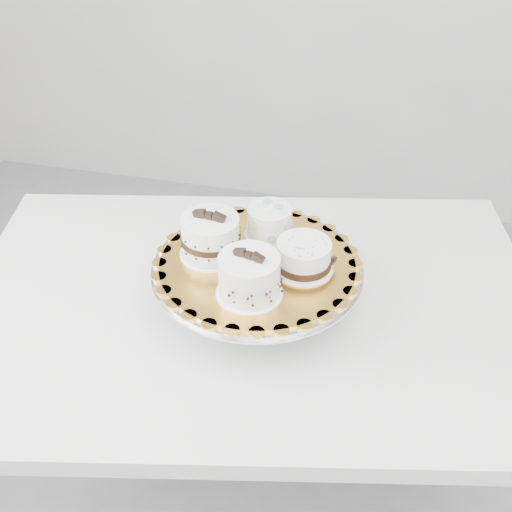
% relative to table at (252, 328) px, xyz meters
% --- Properties ---
extents(table, '(1.33, 1.02, 0.75)m').
position_rel_table_xyz_m(table, '(0.00, 0.00, 0.00)').
color(table, silver).
rests_on(table, floor).
extents(cake_stand, '(0.41, 0.41, 0.11)m').
position_rel_table_xyz_m(cake_stand, '(0.02, -0.02, 0.16)').
color(cake_stand, gray).
rests_on(cake_stand, table).
extents(cake_board, '(0.40, 0.40, 0.01)m').
position_rel_table_xyz_m(cake_board, '(0.02, -0.02, 0.19)').
color(cake_board, gold).
rests_on(cake_board, cake_stand).
extents(cake_swirl, '(0.13, 0.13, 0.10)m').
position_rel_table_xyz_m(cake_swirl, '(0.02, -0.11, 0.23)').
color(cake_swirl, white).
rests_on(cake_swirl, cake_board).
extents(cake_banded, '(0.12, 0.12, 0.10)m').
position_rel_table_xyz_m(cake_banded, '(-0.08, -0.01, 0.23)').
color(cake_banded, white).
rests_on(cake_banded, cake_board).
extents(cake_dots, '(0.11, 0.11, 0.07)m').
position_rel_table_xyz_m(cake_dots, '(0.02, 0.07, 0.23)').
color(cake_dots, white).
rests_on(cake_dots, cake_board).
extents(cake_ribbon, '(0.13, 0.13, 0.06)m').
position_rel_table_xyz_m(cake_ribbon, '(0.11, -0.02, 0.22)').
color(cake_ribbon, white).
rests_on(cake_ribbon, cake_board).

